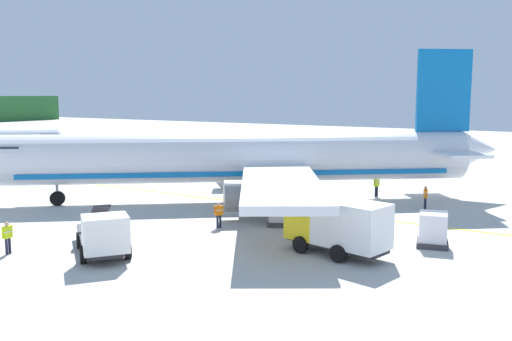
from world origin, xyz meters
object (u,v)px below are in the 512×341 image
at_px(service_truck_baggage, 103,234).
at_px(cargo_container_mid, 281,211).
at_px(service_truck_fuel, 339,225).
at_px(crew_loader_right, 219,213).
at_px(airliner_foreground, 245,159).
at_px(crew_supervisor, 7,235).
at_px(crew_marshaller, 425,195).
at_px(crew_loader_left, 377,184).
at_px(cargo_container_far, 433,230).

relative_size(service_truck_baggage, cargo_container_mid, 2.95).
bearing_deg(service_truck_fuel, crew_loader_right, 80.70).
bearing_deg(airliner_foreground, cargo_container_mid, -130.32).
height_order(cargo_container_mid, crew_supervisor, cargo_container_mid).
bearing_deg(crew_loader_right, service_truck_baggage, 170.49).
bearing_deg(service_truck_fuel, cargo_container_mid, 54.47).
height_order(service_truck_fuel, crew_marshaller, service_truck_fuel).
bearing_deg(crew_loader_right, cargo_container_mid, -47.05).
relative_size(service_truck_baggage, crew_marshaller, 3.80).
height_order(crew_marshaller, crew_loader_left, crew_loader_left).
xyz_separation_m(service_truck_baggage, cargo_container_mid, (10.96, -4.31, -0.26)).
relative_size(cargo_container_far, crew_loader_right, 1.24).
bearing_deg(crew_loader_left, service_truck_fuel, -166.43).
xyz_separation_m(service_truck_baggage, cargo_container_far, (11.08, -13.92, -0.23)).
bearing_deg(airliner_foreground, service_truck_baggage, -173.12).
relative_size(crew_loader_right, crew_supervisor, 0.94).
height_order(cargo_container_mid, crew_marshaller, cargo_container_mid).
relative_size(cargo_container_far, crew_loader_left, 1.14).
xyz_separation_m(service_truck_baggage, crew_loader_right, (8.23, -1.38, -0.20)).
relative_size(cargo_container_far, crew_supervisor, 1.16).
bearing_deg(airliner_foreground, crew_loader_right, -157.48).
height_order(airliner_foreground, crew_supervisor, airliner_foreground).
distance_m(airliner_foreground, crew_loader_right, 9.06).
xyz_separation_m(service_truck_baggage, crew_supervisor, (-2.40, 4.58, -0.14)).
height_order(cargo_container_far, crew_loader_left, cargo_container_far).
bearing_deg(crew_loader_right, service_truck_fuel, -99.30).
xyz_separation_m(service_truck_fuel, service_truck_baggage, (-6.79, 10.15, -0.42)).
bearing_deg(service_truck_baggage, crew_loader_left, -14.26).
distance_m(airliner_foreground, cargo_container_mid, 8.60).
height_order(cargo_container_mid, crew_loader_right, cargo_container_mid).
xyz_separation_m(cargo_container_mid, crew_marshaller, (10.05, -6.48, 0.10)).
xyz_separation_m(cargo_container_mid, crew_loader_left, (12.84, -1.73, 0.14)).
height_order(service_truck_baggage, cargo_container_far, service_truck_baggage).
height_order(airliner_foreground, cargo_container_mid, airliner_foreground).
height_order(airliner_foreground, crew_loader_right, airliner_foreground).
distance_m(airliner_foreground, cargo_container_far, 16.89).
relative_size(crew_marshaller, crew_loader_right, 1.04).
bearing_deg(cargo_container_far, crew_loader_left, 31.76).
bearing_deg(cargo_container_mid, service_truck_fuel, -125.53).
bearing_deg(crew_supervisor, cargo_container_mid, -33.66).
relative_size(crew_loader_left, crew_supervisor, 1.02).
distance_m(airliner_foreground, crew_loader_left, 11.23).
bearing_deg(crew_loader_left, cargo_container_far, -148.24).
xyz_separation_m(crew_loader_right, crew_supervisor, (-10.63, 5.96, 0.07)).
distance_m(service_truck_fuel, crew_supervisor, 17.38).
relative_size(crew_marshaller, crew_supervisor, 0.98).
xyz_separation_m(service_truck_fuel, crew_marshaller, (14.22, -0.64, -0.58)).
distance_m(crew_loader_left, crew_loader_right, 16.26).
height_order(service_truck_fuel, service_truck_baggage, service_truck_fuel).
relative_size(airliner_foreground, crew_loader_left, 19.60).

